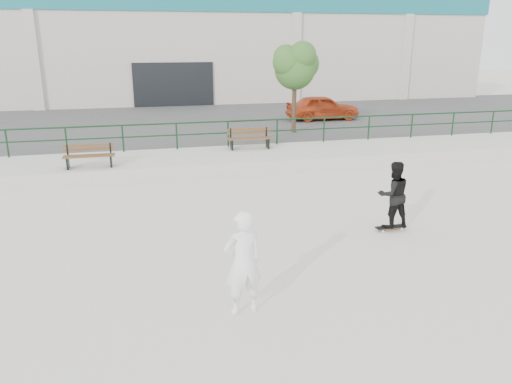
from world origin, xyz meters
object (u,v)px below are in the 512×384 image
object	(u,v)px
bench_left	(89,156)
red_car	(323,107)
bench_right	(249,139)
standing_skater	(393,195)
skateboard	(391,227)
tree	(295,64)
seated_skater	(243,263)

from	to	relation	value
bench_left	red_car	size ratio (longest dim) A/B	0.43
bench_right	standing_skater	xyz separation A→B (m)	(1.76, -8.04, 0.04)
skateboard	standing_skater	world-z (taller)	standing_skater
tree	standing_skater	world-z (taller)	tree
red_car	seated_skater	xyz separation A→B (m)	(-8.00, -17.19, -0.21)
red_car	skateboard	size ratio (longest dim) A/B	4.79
bench_right	seated_skater	world-z (taller)	seated_skater
bench_right	seated_skater	xyz separation A→B (m)	(-2.64, -10.98, 0.05)
skateboard	seated_skater	xyz separation A→B (m)	(-4.40, -2.94, 0.86)
tree	seated_skater	distance (m)	15.23
bench_right	standing_skater	bearing A→B (deg)	-75.16
tree	skateboard	bearing A→B (deg)	-95.30
bench_right	seated_skater	size ratio (longest dim) A/B	0.92
tree	standing_skater	xyz separation A→B (m)	(-1.02, -11.05, -2.58)
tree	seated_skater	bearing A→B (deg)	-111.17
bench_right	red_car	xyz separation A→B (m)	(5.37, 6.21, 0.26)
seated_skater	tree	bearing A→B (deg)	-120.07
tree	seated_skater	xyz separation A→B (m)	(-5.42, -14.00, -2.57)
tree	red_car	bearing A→B (deg)	51.00
bench_left	bench_right	xyz separation A→B (m)	(5.80, 1.62, 0.01)
red_car	seated_skater	world-z (taller)	seated_skater
red_car	seated_skater	bearing A→B (deg)	155.63
skateboard	tree	bearing A→B (deg)	82.05
red_car	standing_skater	world-z (taller)	red_car
bench_left	standing_skater	xyz separation A→B (m)	(7.56, -6.41, 0.05)
skateboard	bench_left	bearing A→B (deg)	137.02
red_car	skateboard	world-z (taller)	red_car
standing_skater	seated_skater	size ratio (longest dim) A/B	0.89
skateboard	standing_skater	xyz separation A→B (m)	(0.00, 0.00, 0.85)
bench_right	skateboard	world-z (taller)	bench_right
red_car	skateboard	xyz separation A→B (m)	(-3.61, -14.24, -1.07)
bench_left	seated_skater	size ratio (longest dim) A/B	0.88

